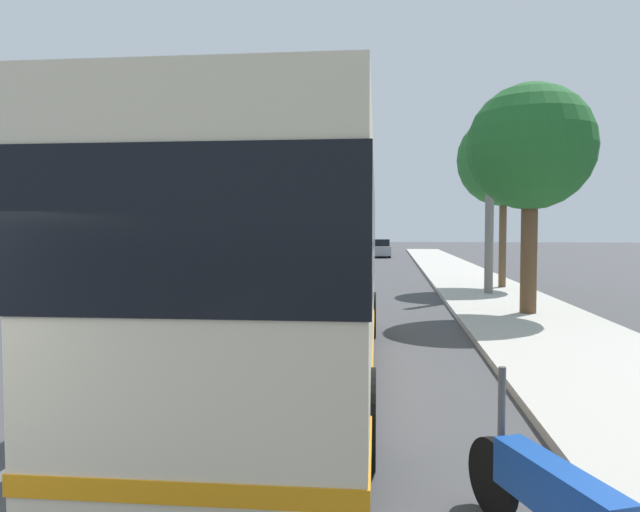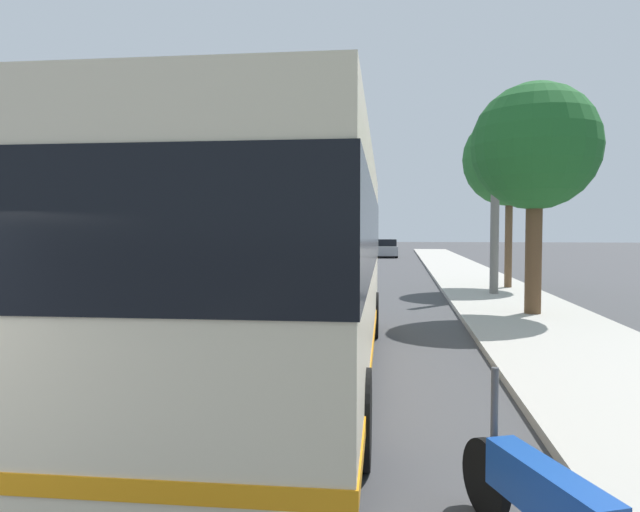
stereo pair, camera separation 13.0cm
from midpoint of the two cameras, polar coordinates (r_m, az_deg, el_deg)
name	(u,v)px [view 2 (the right image)]	position (r m, az deg, el deg)	size (l,w,h in m)	color
sidewalk_curb	(567,343)	(12.85, 23.64, -7.90)	(110.00, 3.60, 0.14)	#B2ADA3
lane_divider_line	(224,337)	(12.95, -9.20, -7.93)	(110.00, 0.16, 0.01)	silver
coach_bus	(295,254)	(9.18, -2.10, 0.18)	(10.94, 2.83, 3.50)	beige
motorcycle_angled	(547,505)	(4.57, 22.46, -21.95)	(2.15, 0.92, 1.27)	black
car_side_street	(308,254)	(38.22, -1.11, 0.17)	(4.19, 1.98, 1.54)	navy
car_far_distant	(303,259)	(33.16, -1.56, -0.30)	(4.45, 1.81, 1.43)	navy
car_oncoming	(387,249)	(49.59, 6.71, 0.71)	(4.08, 2.00, 1.55)	gray
roadside_tree_mid_block	(535,148)	(16.37, 20.84, 10.00)	(3.34, 3.34, 6.23)	brown
roadside_tree_far_block	(510,160)	(23.47, 18.50, 9.05)	(3.57, 3.57, 6.85)	brown
utility_pole	(495,204)	(20.89, 17.18, 5.01)	(0.30, 0.30, 6.56)	slate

